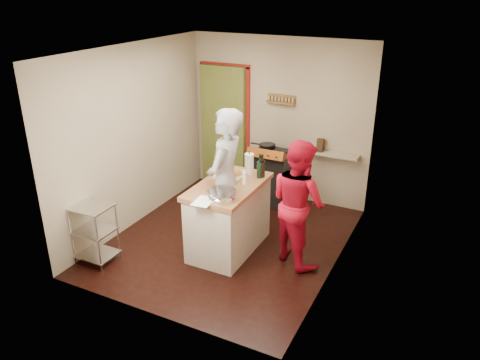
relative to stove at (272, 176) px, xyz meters
The scene contains 10 objects.
floor 1.49m from the stove, 91.94° to the right, with size 3.50×3.50×0.00m, color black.
back_wall 1.03m from the stove, 152.49° to the left, with size 3.00×0.44×2.60m.
left_wall 2.27m from the stove, 137.40° to the right, with size 0.04×3.50×2.60m, color gray.
right_wall 2.20m from the stove, 44.44° to the right, with size 0.04×3.50×2.60m, color gray.
ceiling 2.59m from the stove, 91.94° to the right, with size 3.00×3.50×0.02m, color white.
stove is the anchor object (origin of this frame).
wire_shelving 2.94m from the stove, 116.85° to the right, with size 0.48×0.40×0.80m.
island 1.59m from the stove, 87.96° to the right, with size 0.74×1.37×1.26m.
person_stripe 1.65m from the stove, 90.06° to the right, with size 0.71×0.46×1.93m, color #B5B5BA.
person_red 1.76m from the stove, 56.39° to the right, with size 0.79×0.62×1.63m, color #B20B24.
Camera 1 is at (2.68, -5.02, 3.36)m, focal length 35.00 mm.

